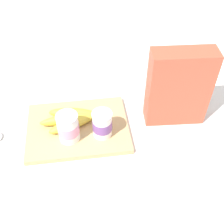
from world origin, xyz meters
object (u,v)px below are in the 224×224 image
at_px(cutting_board, 78,128).
at_px(yogurt_cup_front, 102,124).
at_px(yogurt_cup_back, 68,127).
at_px(banana_bunch, 72,118).
at_px(cereal_box, 178,88).

xyz_separation_m(cutting_board, yogurt_cup_front, (-0.08, 0.04, 0.05)).
bearing_deg(yogurt_cup_front, yogurt_cup_back, 1.51).
height_order(yogurt_cup_front, banana_bunch, yogurt_cup_front).
height_order(cutting_board, cereal_box, cereal_box).
distance_m(cutting_board, banana_bunch, 0.04).
bearing_deg(yogurt_cup_front, cereal_box, -167.22).
relative_size(cutting_board, yogurt_cup_back, 3.34).
bearing_deg(cutting_board, banana_bunch, -49.97).
bearing_deg(yogurt_cup_front, banana_bunch, -33.94).
xyz_separation_m(yogurt_cup_front, banana_bunch, (0.09, -0.06, -0.03)).
bearing_deg(yogurt_cup_front, cutting_board, -29.19).
bearing_deg(cereal_box, yogurt_cup_back, -166.63).
xyz_separation_m(cereal_box, banana_bunch, (0.34, -0.01, -0.10)).
bearing_deg(cutting_board, cereal_box, -177.75).
relative_size(cutting_board, cereal_box, 1.24).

